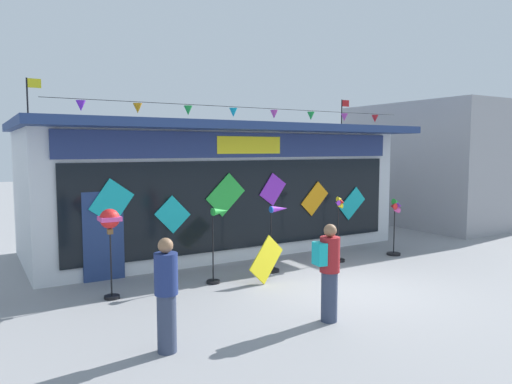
{
  "coord_description": "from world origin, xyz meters",
  "views": [
    {
      "loc": [
        -6.68,
        -7.49,
        2.95
      ],
      "look_at": [
        -0.43,
        2.88,
        1.84
      ],
      "focal_mm": 33.49,
      "sensor_mm": 36.0,
      "label": 1
    }
  ],
  "objects_px": {
    "kite_shop_building": "(215,186)",
    "wind_spinner_right": "(395,220)",
    "wind_spinner_center_left": "(276,233)",
    "wind_spinner_far_left": "(110,225)",
    "display_kite_on_ground": "(266,259)",
    "wind_spinner_center_right": "(339,229)",
    "wind_spinner_left": "(218,235)",
    "person_mid_plaza": "(329,270)",
    "person_near_camera": "(166,294)"
  },
  "relations": [
    {
      "from": "wind_spinner_far_left",
      "to": "person_near_camera",
      "type": "bearing_deg",
      "value": -89.01
    },
    {
      "from": "wind_spinner_left",
      "to": "display_kite_on_ground",
      "type": "relative_size",
      "value": 1.75
    },
    {
      "from": "wind_spinner_right",
      "to": "person_mid_plaza",
      "type": "distance_m",
      "value": 5.7
    },
    {
      "from": "kite_shop_building",
      "to": "wind_spinner_center_left",
      "type": "bearing_deg",
      "value": -90.22
    },
    {
      "from": "wind_spinner_center_left",
      "to": "wind_spinner_right",
      "type": "xyz_separation_m",
      "value": [
        3.76,
        -0.28,
        0.06
      ]
    },
    {
      "from": "wind_spinner_left",
      "to": "kite_shop_building",
      "type": "bearing_deg",
      "value": 64.79
    },
    {
      "from": "person_near_camera",
      "to": "kite_shop_building",
      "type": "bearing_deg",
      "value": 103.49
    },
    {
      "from": "kite_shop_building",
      "to": "person_mid_plaza",
      "type": "xyz_separation_m",
      "value": [
        -1.1,
        -6.6,
        -0.94
      ]
    },
    {
      "from": "wind_spinner_left",
      "to": "wind_spinner_center_right",
      "type": "distance_m",
      "value": 3.58
    },
    {
      "from": "display_kite_on_ground",
      "to": "wind_spinner_far_left",
      "type": "bearing_deg",
      "value": 169.41
    },
    {
      "from": "kite_shop_building",
      "to": "wind_spinner_right",
      "type": "relative_size",
      "value": 6.84
    },
    {
      "from": "wind_spinner_far_left",
      "to": "wind_spinner_center_right",
      "type": "relative_size",
      "value": 1.04
    },
    {
      "from": "person_near_camera",
      "to": "display_kite_on_ground",
      "type": "relative_size",
      "value": 1.77
    },
    {
      "from": "kite_shop_building",
      "to": "wind_spinner_center_left",
      "type": "xyz_separation_m",
      "value": [
        -0.01,
        -3.32,
        -0.9
      ]
    },
    {
      "from": "wind_spinner_center_left",
      "to": "person_mid_plaza",
      "type": "distance_m",
      "value": 3.45
    },
    {
      "from": "wind_spinner_left",
      "to": "display_kite_on_ground",
      "type": "height_order",
      "value": "wind_spinner_left"
    },
    {
      "from": "person_near_camera",
      "to": "person_mid_plaza",
      "type": "relative_size",
      "value": 1.0
    },
    {
      "from": "wind_spinner_right",
      "to": "person_mid_plaza",
      "type": "relative_size",
      "value": 0.94
    },
    {
      "from": "wind_spinner_right",
      "to": "wind_spinner_center_right",
      "type": "bearing_deg",
      "value": 172.74
    },
    {
      "from": "wind_spinner_left",
      "to": "display_kite_on_ground",
      "type": "xyz_separation_m",
      "value": [
        0.92,
        -0.54,
        -0.55
      ]
    },
    {
      "from": "kite_shop_building",
      "to": "wind_spinner_center_left",
      "type": "relative_size",
      "value": 6.8
    },
    {
      "from": "kite_shop_building",
      "to": "person_near_camera",
      "type": "relative_size",
      "value": 6.44
    },
    {
      "from": "wind_spinner_far_left",
      "to": "person_near_camera",
      "type": "height_order",
      "value": "wind_spinner_far_left"
    },
    {
      "from": "person_near_camera",
      "to": "person_mid_plaza",
      "type": "bearing_deg",
      "value": 40.0
    },
    {
      "from": "kite_shop_building",
      "to": "display_kite_on_ground",
      "type": "relative_size",
      "value": 11.37
    },
    {
      "from": "wind_spinner_left",
      "to": "wind_spinner_far_left",
      "type": "bearing_deg",
      "value": 178.51
    },
    {
      "from": "person_mid_plaza",
      "to": "wind_spinner_center_right",
      "type": "bearing_deg",
      "value": -35.1
    },
    {
      "from": "wind_spinner_far_left",
      "to": "wind_spinner_right",
      "type": "xyz_separation_m",
      "value": [
        7.7,
        -0.16,
        -0.47
      ]
    },
    {
      "from": "wind_spinner_right",
      "to": "wind_spinner_center_left",
      "type": "bearing_deg",
      "value": 175.81
    },
    {
      "from": "wind_spinner_center_right",
      "to": "wind_spinner_right",
      "type": "xyz_separation_m",
      "value": [
        1.83,
        -0.23,
        0.12
      ]
    },
    {
      "from": "wind_spinner_center_right",
      "to": "display_kite_on_ground",
      "type": "relative_size",
      "value": 1.8
    },
    {
      "from": "kite_shop_building",
      "to": "person_mid_plaza",
      "type": "bearing_deg",
      "value": -99.44
    },
    {
      "from": "kite_shop_building",
      "to": "wind_spinner_far_left",
      "type": "relative_size",
      "value": 6.07
    },
    {
      "from": "wind_spinner_right",
      "to": "person_near_camera",
      "type": "bearing_deg",
      "value": -160.16
    },
    {
      "from": "kite_shop_building",
      "to": "wind_spinner_left",
      "type": "height_order",
      "value": "kite_shop_building"
    },
    {
      "from": "wind_spinner_far_left",
      "to": "person_mid_plaza",
      "type": "height_order",
      "value": "wind_spinner_far_left"
    },
    {
      "from": "person_near_camera",
      "to": "wind_spinner_far_left",
      "type": "bearing_deg",
      "value": 135.98
    },
    {
      "from": "person_mid_plaza",
      "to": "wind_spinner_center_left",
      "type": "bearing_deg",
      "value": -10.35
    },
    {
      "from": "wind_spinner_left",
      "to": "person_mid_plaza",
      "type": "height_order",
      "value": "person_mid_plaza"
    },
    {
      "from": "kite_shop_building",
      "to": "wind_spinner_center_left",
      "type": "distance_m",
      "value": 3.44
    },
    {
      "from": "wind_spinner_left",
      "to": "person_near_camera",
      "type": "distance_m",
      "value": 3.65
    },
    {
      "from": "kite_shop_building",
      "to": "wind_spinner_center_left",
      "type": "height_order",
      "value": "kite_shop_building"
    },
    {
      "from": "wind_spinner_center_right",
      "to": "wind_spinner_right",
      "type": "bearing_deg",
      "value": -7.26
    },
    {
      "from": "person_mid_plaza",
      "to": "wind_spinner_right",
      "type": "bearing_deg",
      "value": -50.27
    },
    {
      "from": "wind_spinner_center_right",
      "to": "wind_spinner_right",
      "type": "height_order",
      "value": "wind_spinner_center_right"
    },
    {
      "from": "person_near_camera",
      "to": "person_mid_plaza",
      "type": "height_order",
      "value": "same"
    },
    {
      "from": "wind_spinner_left",
      "to": "wind_spinner_center_left",
      "type": "xyz_separation_m",
      "value": [
        1.63,
        0.17,
        -0.14
      ]
    },
    {
      "from": "wind_spinner_far_left",
      "to": "display_kite_on_ground",
      "type": "relative_size",
      "value": 1.87
    },
    {
      "from": "kite_shop_building",
      "to": "wind_spinner_far_left",
      "type": "distance_m",
      "value": 5.24
    },
    {
      "from": "wind_spinner_center_right",
      "to": "wind_spinner_far_left",
      "type": "bearing_deg",
      "value": -179.33
    }
  ]
}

